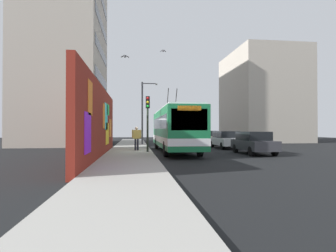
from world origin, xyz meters
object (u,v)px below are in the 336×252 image
at_px(city_bus, 175,128).
at_px(pedestrian_midblock, 137,136).
at_px(parked_car_white, 226,139).
at_px(traffic_light, 148,114).
at_px(parked_car_dark_gray, 253,142).
at_px(parked_car_champagne, 208,137).
at_px(street_lamp, 144,108).

relative_size(city_bus, pedestrian_midblock, 6.43).
height_order(parked_car_white, traffic_light, traffic_light).
relative_size(city_bus, traffic_light, 2.92).
relative_size(parked_car_dark_gray, parked_car_champagne, 0.95).
relative_size(city_bus, parked_car_champagne, 2.58).
xyz_separation_m(parked_car_dark_gray, traffic_light, (1.03, 7.35, 1.98)).
bearing_deg(city_bus, parked_car_white, -57.83).
bearing_deg(parked_car_white, parked_car_dark_gray, 180.00).
bearing_deg(parked_car_champagne, parked_car_dark_gray, 180.00).
bearing_deg(parked_car_dark_gray, traffic_light, 82.06).
distance_m(parked_car_champagne, pedestrian_midblock, 12.37).
bearing_deg(pedestrian_midblock, city_bus, -91.02).
xyz_separation_m(city_bus, parked_car_champagne, (9.38, -5.20, -1.00)).
height_order(city_bus, pedestrian_midblock, city_bus).
distance_m(parked_car_dark_gray, street_lamp, 13.96).
height_order(city_bus, parked_car_champagne, city_bus).
relative_size(pedestrian_midblock, street_lamp, 0.26).
height_order(parked_car_white, street_lamp, street_lamp).
height_order(parked_car_dark_gray, pedestrian_midblock, pedestrian_midblock).
bearing_deg(parked_car_champagne, traffic_light, 146.04).
xyz_separation_m(parked_car_dark_gray, parked_car_white, (5.83, -0.00, 0.00)).
height_order(city_bus, parked_car_dark_gray, city_bus).
relative_size(city_bus, parked_car_dark_gray, 2.73).
bearing_deg(parked_car_white, parked_car_champagne, 0.00).
relative_size(parked_car_dark_gray, street_lamp, 0.62).
bearing_deg(traffic_light, street_lamp, -0.50).
xyz_separation_m(city_bus, pedestrian_midblock, (0.05, 2.91, -0.62)).
height_order(parked_car_champagne, pedestrian_midblock, pedestrian_midblock).
relative_size(traffic_light, street_lamp, 0.58).
bearing_deg(pedestrian_midblock, traffic_light, -154.25).
height_order(parked_car_dark_gray, parked_car_champagne, same).
bearing_deg(city_bus, street_lamp, 12.97).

